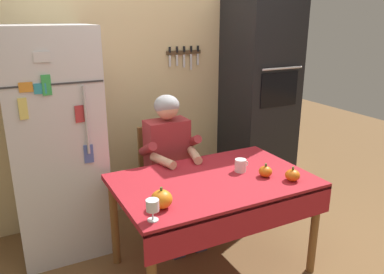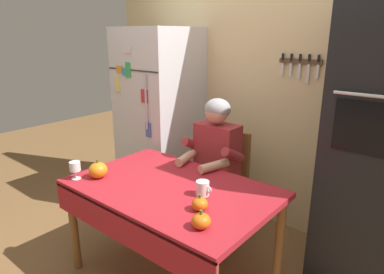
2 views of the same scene
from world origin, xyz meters
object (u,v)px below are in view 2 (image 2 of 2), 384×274
dining_table (169,198)px  seated_person (212,160)px  chair_behind_person (224,178)px  pumpkin_large (98,170)px  refrigerator (160,119)px  pumpkin_medium (200,204)px  coffee_mug (203,188)px  wall_oven (378,142)px  wine_glass (75,167)px  pumpkin_small (201,221)px

dining_table → seated_person: 0.61m
dining_table → chair_behind_person: (-0.08, 0.79, -0.14)m
dining_table → pumpkin_large: 0.56m
refrigerator → chair_behind_person: size_ratio=1.94×
pumpkin_large → refrigerator: bearing=112.4°
dining_table → pumpkin_medium: bearing=-17.8°
refrigerator → coffee_mug: bearing=-34.7°
wall_oven → seated_person: (-1.13, -0.32, -0.31)m
refrigerator → wall_oven: bearing=1.1°
wine_glass → pumpkin_medium: size_ratio=1.29×
seated_person → pumpkin_medium: 0.84m
wall_oven → pumpkin_small: bearing=-115.6°
wall_oven → coffee_mug: bearing=-132.5°
wine_glass → coffee_mug: bearing=23.7°
dining_table → pumpkin_small: size_ratio=13.29×
pumpkin_medium → wall_oven: bearing=56.3°
seated_person → wine_glass: seated_person is taller
pumpkin_medium → pumpkin_small: (0.13, -0.15, 0.00)m
dining_table → wine_glass: wine_glass is taller
pumpkin_small → seated_person: bearing=123.0°
refrigerator → pumpkin_medium: bearing=-37.3°
seated_person → wine_glass: size_ratio=9.56×
wall_oven → coffee_mug: 1.21m
refrigerator → pumpkin_large: 1.18m
seated_person → coffee_mug: seated_person is taller
seated_person → pumpkin_large: size_ratio=9.08×
wine_glass → pumpkin_large: (0.10, 0.12, -0.03)m
dining_table → coffee_mug: (0.25, 0.05, 0.13)m
wall_oven → pumpkin_large: bearing=-143.9°
refrigerator → wall_oven: size_ratio=0.86×
refrigerator → wall_oven: (2.00, 0.04, 0.15)m
chair_behind_person → pumpkin_small: chair_behind_person is taller
wall_oven → pumpkin_small: (-0.57, -1.18, -0.27)m
wall_oven → chair_behind_person: 1.26m
pumpkin_large → pumpkin_small: bearing=-3.1°
wall_oven → wine_glass: size_ratio=16.12×
coffee_mug → pumpkin_large: size_ratio=0.83×
wall_oven → pumpkin_medium: size_ratio=20.75×
coffee_mug → refrigerator: bearing=145.3°
refrigerator → dining_table: size_ratio=1.29×
dining_table → pumpkin_large: (-0.50, -0.21, 0.14)m
wine_glass → pumpkin_small: 1.09m
wall_oven → chair_behind_person: size_ratio=2.26×
wall_oven → chair_behind_person: bearing=-173.4°
seated_person → pumpkin_small: seated_person is taller
seated_person → chair_behind_person: bearing=90.0°
refrigerator → pumpkin_small: refrigerator is taller
pumpkin_large → pumpkin_medium: bearing=6.2°
coffee_mug → pumpkin_medium: 0.20m
coffee_mug → seated_person: bearing=120.8°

